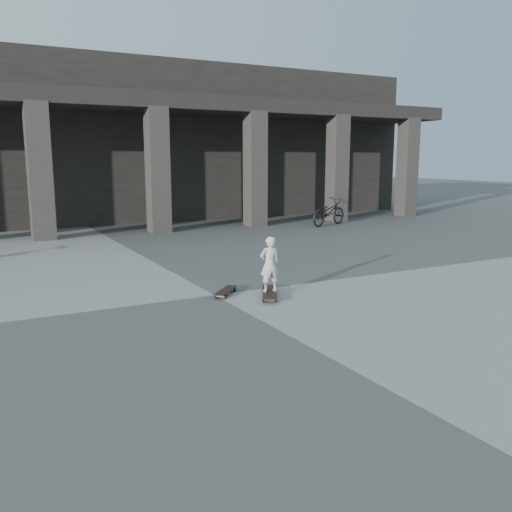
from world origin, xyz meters
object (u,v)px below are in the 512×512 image
child (270,264)px  bicycle (329,212)px  longboard (269,293)px  skateboard_spare (226,291)px

child → bicycle: size_ratio=0.52×
longboard → child: 0.51m
longboard → bicycle: bicycle is taller
longboard → child: bearing=-61.1°
longboard → skateboard_spare: (-0.61, 0.50, -0.01)m
longboard → bicycle: bearing=-12.4°
bicycle → child: bearing=118.9°
longboard → skateboard_spare: bearing=79.5°
skateboard_spare → longboard: bearing=-85.7°
longboard → child: child is taller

